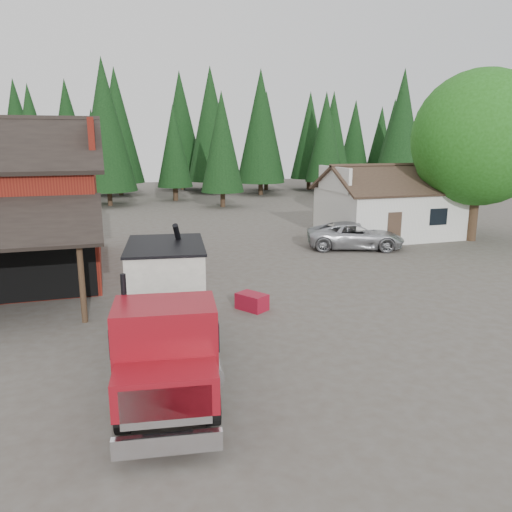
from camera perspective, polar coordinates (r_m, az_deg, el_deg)
name	(u,v)px	position (r m, az deg, el deg)	size (l,w,h in m)	color
ground	(259,326)	(16.98, 0.30, -7.96)	(120.00, 120.00, 0.00)	#4C453C
farmhouse	(389,210)	(33.55, 14.99, 5.10)	(8.60, 6.42, 4.65)	silver
deciduous_tree	(480,143)	(33.22, 24.27, 11.68)	(8.00, 8.00, 10.20)	#382619
conifer_backdrop	(146,195)	(57.63, -12.50, 6.77)	(76.00, 16.00, 16.00)	black
near_pine_b	(222,142)	(46.37, -3.92, 12.86)	(3.96, 3.96, 10.40)	#382619
near_pine_c	(401,131)	(49.06, 16.29, 13.57)	(4.84, 4.84, 12.40)	#382619
near_pine_d	(105,125)	(49.12, -16.87, 14.12)	(5.28, 5.28, 13.40)	#382619
feed_truck	(167,310)	(13.43, -10.14, -6.05)	(3.31, 8.51, 3.74)	black
silver_car	(355,236)	(29.12, 11.28, 2.31)	(2.52, 5.47, 1.52)	#AFB2B7
equip_box	(252,302)	(18.44, -0.47, -5.23)	(0.70, 1.10, 0.60)	maroon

